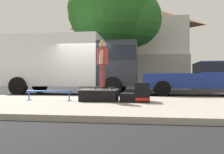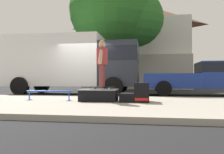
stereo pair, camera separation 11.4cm
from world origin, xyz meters
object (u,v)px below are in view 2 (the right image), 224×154
(skater_kid, at_px, (102,59))
(kicker_ramp, at_px, (137,94))
(grind_rail, at_px, (49,93))
(skateboard, at_px, (102,87))
(box_truck, at_px, (73,62))
(street_tree_main, at_px, (117,12))
(skate_box, at_px, (99,95))
(pickup_truck_blue, at_px, (207,77))

(skater_kid, bearing_deg, kicker_ramp, 0.58)
(kicker_ramp, height_order, grind_rail, kicker_ramp)
(skateboard, xyz_separation_m, skater_kid, (0.00, 0.00, 0.83))
(box_truck, bearing_deg, street_tree_main, 65.56)
(skate_box, xyz_separation_m, kicker_ramp, (1.15, -0.00, 0.04))
(kicker_ramp, bearing_deg, skater_kid, -179.42)
(skate_box, distance_m, box_truck, 5.70)
(skate_box, height_order, skater_kid, skater_kid)
(skateboard, xyz_separation_m, box_truck, (-2.56, 4.96, 1.16))
(box_truck, bearing_deg, skateboard, -62.69)
(skateboard, bearing_deg, grind_rail, 177.70)
(kicker_ramp, distance_m, skater_kid, 1.46)
(skate_box, distance_m, street_tree_main, 10.31)
(grind_rail, distance_m, skateboard, 1.72)
(skate_box, height_order, box_truck, box_truck)
(skateboard, relative_size, box_truck, 0.12)
(skateboard, relative_size, skater_kid, 0.57)
(grind_rail, bearing_deg, skateboard, -2.30)
(grind_rail, height_order, skater_kid, skater_kid)
(kicker_ramp, relative_size, skater_kid, 0.60)
(skate_box, relative_size, skater_kid, 0.80)
(street_tree_main, bearing_deg, pickup_truck_blue, -39.03)
(skater_kid, xyz_separation_m, street_tree_main, (-0.77, 8.90, 4.13))
(skate_box, xyz_separation_m, skater_kid, (0.10, -0.01, 1.06))
(skateboard, bearing_deg, box_truck, 117.31)
(skate_box, relative_size, grind_rail, 0.76)
(box_truck, bearing_deg, grind_rail, -80.13)
(grind_rail, height_order, pickup_truck_blue, pickup_truck_blue)
(pickup_truck_blue, bearing_deg, skateboard, -130.57)
(skate_box, xyz_separation_m, box_truck, (-2.46, 4.95, 1.39))
(grind_rail, distance_m, skater_kid, 1.99)
(box_truck, relative_size, pickup_truck_blue, 1.21)
(skate_box, distance_m, skateboard, 0.25)
(box_truck, bearing_deg, pickup_truck_blue, -0.65)
(grind_rail, height_order, street_tree_main, street_tree_main)
(kicker_ramp, height_order, box_truck, box_truck)
(skate_box, relative_size, street_tree_main, 0.13)
(kicker_ramp, xyz_separation_m, street_tree_main, (-1.82, 8.89, 5.15))
(pickup_truck_blue, bearing_deg, street_tree_main, 140.97)
(skateboard, distance_m, pickup_truck_blue, 6.44)
(skateboard, height_order, box_truck, box_truck)
(skateboard, height_order, pickup_truck_blue, pickup_truck_blue)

